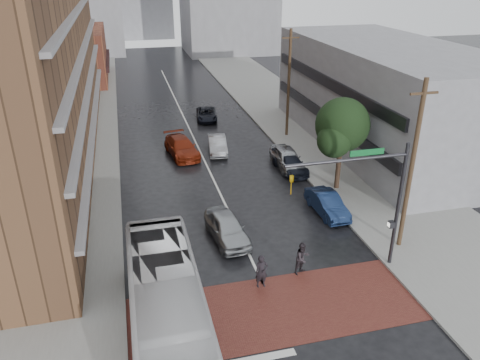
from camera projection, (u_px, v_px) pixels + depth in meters
ground at (278, 316)px, 22.17m from camera, size 160.00×160.00×0.00m
crosswalk at (275, 309)px, 22.60m from camera, size 14.00×5.00×0.02m
sidewalk_west at (67, 150)px, 41.57m from camera, size 9.00×90.00×0.15m
sidewalk_east at (309, 130)px, 46.66m from camera, size 9.00×90.00×0.15m
storefront_west at (76, 55)px, 65.51m from camera, size 8.00×16.00×7.00m
building_east at (385, 96)px, 41.50m from camera, size 11.00×26.00×9.00m
street_tree at (342, 128)px, 32.64m from camera, size 4.20×4.10×6.90m
signal_mast at (376, 191)px, 23.66m from camera, size 6.50×0.30×7.20m
utility_pole_near at (412, 167)px, 25.46m from camera, size 1.60×0.26×10.00m
utility_pole_far at (289, 83)px, 43.05m from camera, size 1.60×0.26×10.00m
transit_bus at (169, 319)px, 19.40m from camera, size 2.99×12.77×3.56m
pedestrian_a at (262, 272)px, 23.84m from camera, size 0.67×0.45×1.84m
pedestrian_b at (303, 258)px, 24.93m from camera, size 1.10×1.00×1.84m
car_travel_a at (227, 228)px, 28.01m from camera, size 2.36×4.80×1.58m
car_travel_b at (217, 145)px, 41.04m from camera, size 2.03×4.49×1.43m
car_travel_c at (182, 147)px, 40.35m from camera, size 2.91×5.58×1.55m
suv_travel at (207, 114)px, 49.62m from camera, size 2.62×4.70×1.24m
car_parked_near at (327, 204)px, 30.98m from camera, size 1.68×4.36×1.42m
car_parked_mid at (290, 164)px, 37.35m from camera, size 2.10×4.52×1.28m
car_parked_far at (287, 158)px, 38.02m from camera, size 1.96×4.79×1.63m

